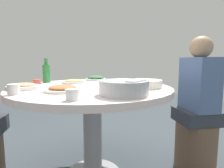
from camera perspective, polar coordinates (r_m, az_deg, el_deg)
The scene contains 14 objects.
round_dining_table at distance 1.49m, azimuth -6.20°, elevation -6.21°, with size 1.25×1.25×0.77m.
rice_bowl at distance 1.10m, azimuth 3.68°, elevation -1.03°, with size 0.30×0.30×0.10m.
soup_bowl at distance 1.43m, azimuth 10.12°, elevation 0.05°, with size 0.27×0.27×0.06m.
dish_noodles at distance 1.73m, azimuth -11.75°, elevation 0.78°, with size 0.22×0.22×0.03m.
dish_shrimp at distance 1.47m, azimuth -25.77°, elevation -0.69°, with size 0.23×0.23×0.05m.
dish_eggplant at distance 1.76m, azimuth 3.59°, elevation 1.07°, with size 0.19×0.19×0.04m.
dish_tofu_braise at distance 1.27m, azimuth -15.16°, elevation -1.41°, with size 0.25×0.25×0.04m.
dish_greens at distance 1.94m, azimuth -5.08°, elevation 1.79°, with size 0.21×0.21×0.05m.
green_bottle at distance 1.85m, azimuth -19.71°, elevation 3.30°, with size 0.07×0.07×0.23m.
tea_cup_near at distance 0.96m, azimuth -12.31°, elevation -3.27°, with size 0.07×0.07×0.06m, color white.
tea_cup_far at distance 1.65m, azimuth -22.34°, elevation 0.46°, with size 0.06×0.06×0.05m, color #C24A3E.
tea_cup_side at distance 1.25m, azimuth -28.34°, elevation -1.48°, with size 0.07×0.07×0.06m, color white.
stool_for_diner_right at distance 1.92m, azimuth 24.52°, elevation -16.88°, with size 0.36×0.36×0.43m, color brown.
diner_right at distance 1.78m, azimuth 25.39°, elevation -0.97°, with size 0.44×0.43×0.76m.
Camera 1 is at (0.67, 1.29, 0.97)m, focal length 29.36 mm.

